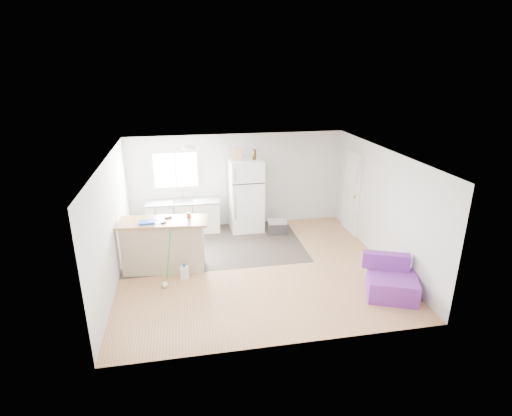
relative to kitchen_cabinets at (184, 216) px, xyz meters
The scene contains 19 objects.
room 2.75m from the kitchen_cabinets, 57.24° to the right, with size 5.51×5.01×2.41m.
vinyl_zone 1.26m from the kitchen_cabinets, 54.03° to the right, with size 4.05×2.50×0.00m, color #372F29.
window 1.17m from the kitchen_cabinets, 114.75° to the left, with size 1.18×0.06×0.98m.
interior_door 4.24m from the kitchen_cabinets, ahead, with size 0.11×0.92×2.10m.
ceiling_fixture 2.20m from the kitchen_cabinets, 77.53° to the right, with size 0.30×0.30×0.07m, color white.
kitchen_cabinets is the anchor object (origin of this frame).
peninsula 1.98m from the kitchen_cabinets, 102.32° to the right, with size 1.82×0.85×1.08m.
refrigerator 1.66m from the kitchen_cabinets, ahead, with size 0.82×0.78×1.83m.
cooler 2.37m from the kitchen_cabinets, 13.66° to the right, with size 0.49×0.36×0.35m.
purple_seat 5.21m from the kitchen_cabinets, 44.87° to the right, with size 1.10×1.09×0.71m.
cleaner_jug 2.42m from the kitchen_cabinets, 90.87° to the right, with size 0.17×0.14×0.32m.
mop 2.67m from the kitchen_cabinets, 98.30° to the right, with size 0.28×0.32×1.19m.
red_cup 2.04m from the kitchen_cabinets, 86.48° to the right, with size 0.08×0.08×0.12m, color red.
blue_tray 2.24m from the kitchen_cabinets, 109.19° to the right, with size 0.30×0.22×0.04m, color #134AB4.
tool_a 1.97m from the kitchen_cabinets, 99.28° to the right, with size 0.14×0.05×0.03m, color black.
tool_b 2.23m from the kitchen_cabinets, 100.47° to the right, with size 0.10×0.04×0.03m, color black.
cardboard_box 2.09m from the kitchen_cabinets, ahead, with size 0.20×0.10×0.30m, color #A1845C.
bottle_left 2.37m from the kitchen_cabinets, ahead, with size 0.07×0.07×0.25m, color #3C220A.
bottle_right 2.35m from the kitchen_cabinets, ahead, with size 0.07×0.07×0.25m, color #3C220A.
Camera 1 is at (-1.35, -7.34, 4.03)m, focal length 28.00 mm.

